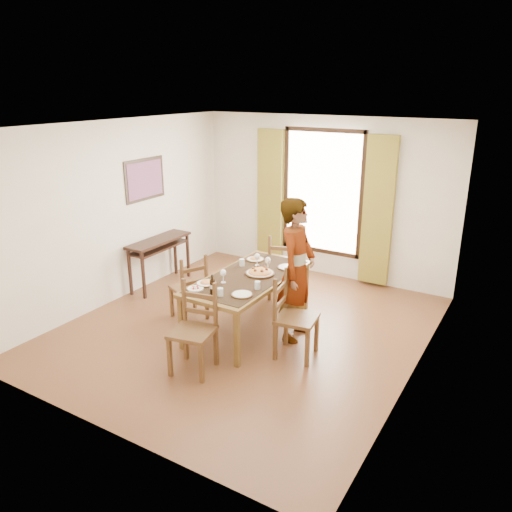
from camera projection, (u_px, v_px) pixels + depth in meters
The scene contains 22 objects.
ground at pixel (246, 328), 6.84m from camera, with size 5.00×5.00×0.00m, color #502A19.
room_shell at pixel (250, 217), 6.44m from camera, with size 4.60×5.10×2.74m.
console_table at pixel (159, 246), 8.09m from camera, with size 0.38×1.20×0.80m.
dining_table at pixel (249, 280), 6.65m from camera, with size 0.94×1.98×0.76m.
chair_west at pixel (190, 289), 6.98m from camera, with size 0.57×0.57×0.97m.
chair_north at pixel (284, 268), 7.68m from camera, with size 0.58×0.58×1.04m.
chair_south at pixel (194, 331), 5.71m from camera, with size 0.54×0.54×1.05m.
chair_east at pixel (294, 319), 6.01m from camera, with size 0.53×0.53×1.05m.
man at pixel (297, 270), 6.33m from camera, with size 0.51×0.72×1.86m, color gray.
plate_sw at pixel (206, 282), 6.35m from camera, with size 0.27×0.27×0.05m, color silver, non-canonical shape.
plate_se at pixel (242, 293), 6.01m from camera, with size 0.27×0.27×0.05m, color silver, non-canonical shape.
plate_nw at pixel (255, 258), 7.22m from camera, with size 0.27×0.27×0.05m, color silver, non-canonical shape.
plate_ne at pixel (287, 266), 6.90m from camera, with size 0.27×0.27×0.05m, color silver, non-canonical shape.
pasta_platter at pixel (260, 271), 6.67m from camera, with size 0.40×0.40×0.10m, color #B04D16, non-canonical shape.
caprese_plate at pixel (195, 288), 6.19m from camera, with size 0.20×0.20×0.04m, color silver, non-canonical shape.
wine_glass_a at pixel (223, 276), 6.37m from camera, with size 0.08×0.08×0.18m, color white, non-canonical shape.
wine_glass_b at pixel (268, 263), 6.83m from camera, with size 0.08×0.08×0.18m, color white, non-canonical shape.
wine_glass_c at pixel (257, 259), 6.97m from camera, with size 0.08×0.08×0.18m, color white, non-canonical shape.
tumbler_a at pixel (257, 285), 6.19m from camera, with size 0.07×0.07×0.10m, color silver.
tumbler_b at pixel (242, 262), 6.98m from camera, with size 0.07×0.07×0.10m, color silver.
tumbler_c at pixel (220, 292), 5.98m from camera, with size 0.07×0.07×0.10m, color silver.
wine_bottle at pixel (212, 284), 6.02m from camera, with size 0.07×0.07×0.25m, color black, non-canonical shape.
Camera 1 is at (3.27, -5.20, 3.17)m, focal length 35.00 mm.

